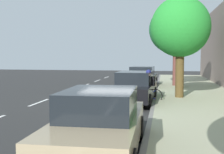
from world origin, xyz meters
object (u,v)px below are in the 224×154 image
object	(u,v)px
parked_sedan_black_second	(135,88)
parked_sedan_grey_mid	(142,77)
cyclist_with_backpack	(149,83)
parked_sedan_tan_nearest	(99,124)
street_tree_far_end	(176,30)
bicycle_at_curb	(145,95)
street_tree_mid_block	(180,28)

from	to	relation	value
parked_sedan_black_second	parked_sedan_grey_mid	xyz separation A→B (m)	(-0.14, 6.74, 0.00)
parked_sedan_grey_mid	cyclist_with_backpack	world-z (taller)	cyclist_with_backpack
parked_sedan_tan_nearest	parked_sedan_black_second	size ratio (longest dim) A/B	0.99
parked_sedan_black_second	street_tree_far_end	distance (m)	8.27
bicycle_at_curb	street_tree_far_end	world-z (taller)	street_tree_far_end
street_tree_far_end	bicycle_at_curb	bearing A→B (deg)	-103.51
bicycle_at_curb	cyclist_with_backpack	world-z (taller)	cyclist_with_backpack
parked_sedan_tan_nearest	street_tree_mid_block	xyz separation A→B (m)	(2.21, 8.79, 2.94)
parked_sedan_black_second	cyclist_with_backpack	size ratio (longest dim) A/B	2.74
parked_sedan_tan_nearest	street_tree_mid_block	world-z (taller)	street_tree_mid_block
parked_sedan_tan_nearest	parked_sedan_grey_mid	size ratio (longest dim) A/B	0.99
parked_sedan_black_second	street_tree_far_end	world-z (taller)	street_tree_far_end
parked_sedan_tan_nearest	parked_sedan_grey_mid	xyz separation A→B (m)	(-0.09, 14.25, 0.00)
parked_sedan_black_second	street_tree_mid_block	world-z (taller)	street_tree_mid_block
street_tree_mid_block	parked_sedan_grey_mid	bearing A→B (deg)	112.84
parked_sedan_black_second	parked_sedan_grey_mid	distance (m)	6.74
parked_sedan_tan_nearest	cyclist_with_backpack	bearing A→B (deg)	84.14
cyclist_with_backpack	bicycle_at_curb	bearing A→B (deg)	116.39
parked_sedan_tan_nearest	parked_sedan_grey_mid	distance (m)	14.25
cyclist_with_backpack	street_tree_far_end	world-z (taller)	street_tree_far_end
parked_sedan_tan_nearest	parked_sedan_black_second	distance (m)	7.51
cyclist_with_backpack	parked_sedan_black_second	bearing A→B (deg)	159.96
parked_sedan_tan_nearest	bicycle_at_curb	distance (m)	7.74
bicycle_at_curb	cyclist_with_backpack	bearing A→B (deg)	-63.61
parked_sedan_black_second	cyclist_with_backpack	world-z (taller)	cyclist_with_backpack
street_tree_mid_block	street_tree_far_end	size ratio (longest dim) A/B	0.89
parked_sedan_black_second	cyclist_with_backpack	distance (m)	0.78
parked_sedan_grey_mid	bicycle_at_curb	bearing A→B (deg)	-84.65
parked_sedan_black_second	street_tree_mid_block	distance (m)	3.87
parked_sedan_tan_nearest	cyclist_with_backpack	size ratio (longest dim) A/B	2.71
parked_sedan_tan_nearest	parked_sedan_grey_mid	world-z (taller)	same
cyclist_with_backpack	street_tree_mid_block	bearing A→B (deg)	46.29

